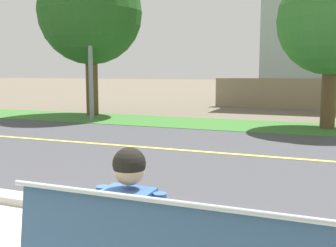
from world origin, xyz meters
The scene contains 8 objects.
ground_plane centered at (0.00, 8.00, 0.00)m, with size 140.00×140.00×0.00m, color #665B4C.
curb_edge centered at (0.00, 2.35, 0.06)m, with size 44.00×0.30×0.11m, color #ADA89E.
street_asphalt centered at (0.00, 6.50, 0.00)m, with size 52.00×8.00×0.01m, color #424247.
road_centre_line centered at (0.00, 6.50, 0.01)m, with size 48.00×0.14×0.01m, color #E0CC4C.
far_verge_grass centered at (0.00, 11.07, 0.01)m, with size 48.00×2.80×0.02m, color #38702D.
seated_person_blue centered at (1.17, 0.70, 0.68)m, with size 0.52×0.68×1.25m.
streetlamp centered at (-5.49, 10.88, 3.80)m, with size 0.24×2.10×6.60m.
shade_tree_far_left centered at (-6.07, 11.78, 4.27)m, with size 3.99×3.99×6.58m.
Camera 1 is at (2.36, -1.72, 1.75)m, focal length 42.82 mm.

